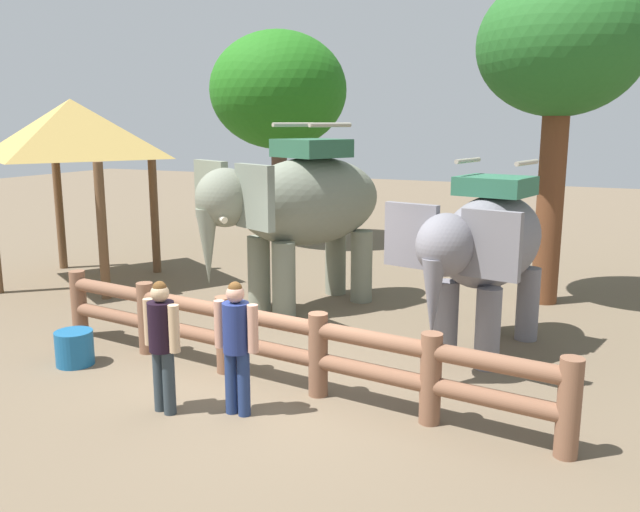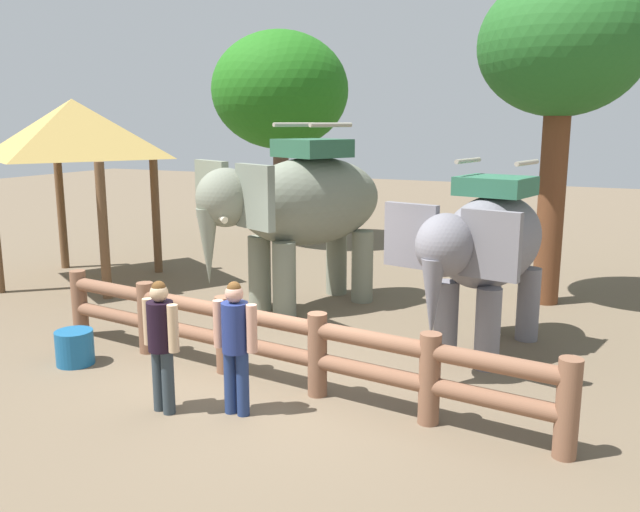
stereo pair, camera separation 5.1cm
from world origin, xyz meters
The scene contains 10 objects.
ground_plane centered at (0.00, 0.00, 0.00)m, with size 60.00×60.00×0.00m, color brown.
log_fence centered at (0.00, 0.26, 0.60)m, with size 7.55×1.05×1.05m.
elephant_near_left centered at (-1.23, 3.58, 1.86)m, with size 2.97×3.91×3.31m.
elephant_center centered at (2.23, 2.59, 1.58)m, with size 2.02×3.34×2.80m.
tourist_woman_in_black centered at (-0.68, -1.02, 0.91)m, with size 0.55×0.36×1.57m.
tourist_man_in_blue centered at (0.12, -0.71, 0.91)m, with size 0.56×0.31×1.58m.
thatched_shelter centered at (-6.30, 3.38, 3.13)m, with size 3.80×3.80×3.77m.
tree_far_left centered at (2.72, 5.86, 4.53)m, with size 2.91×2.91×5.87m.
tree_far_right centered at (-4.74, 9.22, 4.11)m, with size 3.66×3.66×5.70m.
feed_bucket centered at (-2.78, -0.32, 0.24)m, with size 0.52×0.52×0.48m.
Camera 2 is at (4.07, -6.74, 3.33)m, focal length 37.09 mm.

